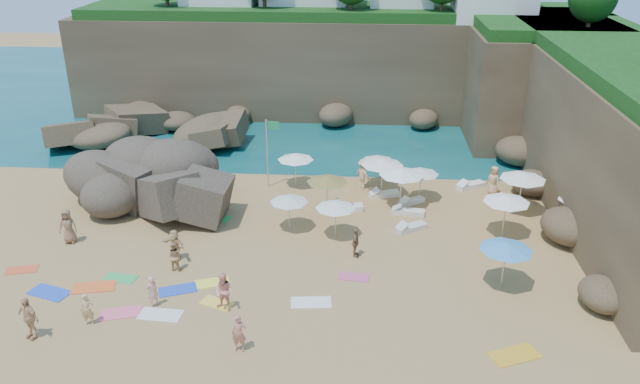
# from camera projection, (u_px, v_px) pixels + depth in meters

# --- Properties ---
(ground) EXTENTS (120.00, 120.00, 0.00)m
(ground) POSITION_uv_depth(u_px,v_px,m) (277.00, 250.00, 31.85)
(ground) COLOR tan
(ground) RESTS_ON ground
(seawater) EXTENTS (120.00, 120.00, 0.00)m
(seawater) POSITION_uv_depth(u_px,v_px,m) (320.00, 94.00, 59.13)
(seawater) COLOR #0C4751
(seawater) RESTS_ON ground
(cliff_back) EXTENTS (44.00, 8.00, 8.00)m
(cliff_back) POSITION_uv_depth(u_px,v_px,m) (339.00, 64.00, 52.81)
(cliff_back) COLOR brown
(cliff_back) RESTS_ON ground
(cliff_right) EXTENTS (8.00, 30.00, 8.00)m
(cliff_right) POSITION_uv_depth(u_px,v_px,m) (617.00, 134.00, 36.23)
(cliff_right) COLOR brown
(cliff_right) RESTS_ON ground
(cliff_corner) EXTENTS (10.00, 12.00, 8.00)m
(cliff_corner) POSITION_uv_depth(u_px,v_px,m) (533.00, 82.00, 47.27)
(cliff_corner) COLOR brown
(cliff_corner) RESTS_ON ground
(rock_promontory) EXTENTS (12.00, 7.00, 2.00)m
(rock_promontory) POSITION_uv_depth(u_px,v_px,m) (161.00, 141.00, 47.12)
(rock_promontory) COLOR brown
(rock_promontory) RESTS_ON ground
(marina_masts) EXTENTS (3.10, 0.10, 6.00)m
(marina_masts) POSITION_uv_depth(u_px,v_px,m) (146.00, 60.00, 58.99)
(marina_masts) COLOR white
(marina_masts) RESTS_ON ground
(rock_outcrop) EXTENTS (10.29, 9.14, 3.40)m
(rock_outcrop) POSITION_uv_depth(u_px,v_px,m) (169.00, 200.00, 37.41)
(rock_outcrop) COLOR brown
(rock_outcrop) RESTS_ON ground
(flag_pole) EXTENTS (0.86, 0.15, 4.39)m
(flag_pole) POSITION_uv_depth(u_px,v_px,m) (269.00, 144.00, 38.16)
(flag_pole) COLOR silver
(flag_pole) RESTS_ON ground
(parasol_0) EXTENTS (2.25, 2.25, 2.12)m
(parasol_0) POSITION_uv_depth(u_px,v_px,m) (295.00, 157.00, 38.57)
(parasol_0) COLOR silver
(parasol_0) RESTS_ON ground
(parasol_1) EXTENTS (2.11, 2.11, 1.99)m
(parasol_1) POSITION_uv_depth(u_px,v_px,m) (378.00, 159.00, 38.63)
(parasol_1) COLOR silver
(parasol_1) RESTS_ON ground
(parasol_2) EXTENTS (2.59, 2.59, 2.45)m
(parasol_2) POSITION_uv_depth(u_px,v_px,m) (402.00, 172.00, 35.57)
(parasol_2) COLOR silver
(parasol_2) RESTS_ON ground
(parasol_3) EXTENTS (2.09, 2.09, 1.98)m
(parasol_3) POSITION_uv_depth(u_px,v_px,m) (421.00, 171.00, 36.77)
(parasol_3) COLOR silver
(parasol_3) RESTS_ON ground
(parasol_4) EXTENTS (2.59, 2.59, 2.45)m
(parasol_4) POSITION_uv_depth(u_px,v_px,m) (523.00, 176.00, 35.03)
(parasol_4) COLOR silver
(parasol_4) RESTS_ON ground
(parasol_5) EXTENTS (2.07, 2.07, 1.96)m
(parasol_5) POSITION_uv_depth(u_px,v_px,m) (289.00, 199.00, 33.26)
(parasol_5) COLOR silver
(parasol_5) RESTS_ON ground
(parasol_6) EXTENTS (2.35, 2.35, 2.23)m
(parasol_6) POSITION_uv_depth(u_px,v_px,m) (327.00, 179.00, 35.15)
(parasol_6) COLOR silver
(parasol_6) RESTS_ON ground
(parasol_7) EXTENTS (2.54, 2.54, 2.40)m
(parasol_7) POSITION_uv_depth(u_px,v_px,m) (382.00, 162.00, 37.08)
(parasol_7) COLOR silver
(parasol_7) RESTS_ON ground
(parasol_8) EXTENTS (2.08, 2.08, 1.97)m
(parasol_8) POSITION_uv_depth(u_px,v_px,m) (578.00, 198.00, 33.44)
(parasol_8) COLOR silver
(parasol_8) RESTS_ON ground
(parasol_9) EXTENTS (2.12, 2.12, 2.01)m
(parasol_9) POSITION_uv_depth(u_px,v_px,m) (335.00, 205.00, 32.47)
(parasol_9) COLOR silver
(parasol_9) RESTS_ON ground
(parasol_10) EXTENTS (2.44, 2.44, 2.30)m
(parasol_10) POSITION_uv_depth(u_px,v_px,m) (507.00, 246.00, 27.93)
(parasol_10) COLOR silver
(parasol_10) RESTS_ON ground
(parasol_11) EXTENTS (2.45, 2.45, 2.32)m
(parasol_11) POSITION_uv_depth(u_px,v_px,m) (507.00, 199.00, 32.52)
(parasol_11) COLOR silver
(parasol_11) RESTS_ON ground
(lounger_0) EXTENTS (1.63, 1.34, 0.25)m
(lounger_0) POSITION_uv_depth(u_px,v_px,m) (412.00, 201.00, 36.96)
(lounger_0) COLOR white
(lounger_0) RESTS_ON ground
(lounger_1) EXTENTS (2.10, 0.92, 0.32)m
(lounger_1) POSITION_uv_depth(u_px,v_px,m) (345.00, 208.00, 36.10)
(lounger_1) COLOR silver
(lounger_1) RESTS_ON ground
(lounger_2) EXTENTS (1.91, 1.48, 0.29)m
(lounger_2) POSITION_uv_depth(u_px,v_px,m) (471.00, 185.00, 39.05)
(lounger_2) COLOR white
(lounger_2) RESTS_ON ground
(lounger_3) EXTENTS (1.93, 1.16, 0.28)m
(lounger_3) POSITION_uv_depth(u_px,v_px,m) (384.00, 194.00, 37.84)
(lounger_3) COLOR white
(lounger_3) RESTS_ON ground
(lounger_4) EXTENTS (1.92, 0.87, 0.29)m
(lounger_4) POSITION_uv_depth(u_px,v_px,m) (408.00, 212.00, 35.62)
(lounger_4) COLOR silver
(lounger_4) RESTS_ON ground
(lounger_5) EXTENTS (1.83, 1.49, 0.28)m
(lounger_5) POSITION_uv_depth(u_px,v_px,m) (411.00, 228.00, 33.84)
(lounger_5) COLOR silver
(lounger_5) RESTS_ON ground
(towel_0) EXTENTS (2.11, 1.49, 0.03)m
(towel_0) POSITION_uv_depth(u_px,v_px,m) (49.00, 293.00, 28.29)
(towel_0) COLOR blue
(towel_0) RESTS_ON ground
(towel_1) EXTENTS (1.94, 1.33, 0.03)m
(towel_1) POSITION_uv_depth(u_px,v_px,m) (121.00, 313.00, 26.86)
(towel_1) COLOR #F7607B
(towel_1) RESTS_ON ground
(towel_2) EXTENTS (2.10, 1.38, 0.03)m
(towel_2) POSITION_uv_depth(u_px,v_px,m) (94.00, 287.00, 28.71)
(towel_2) COLOR orange
(towel_2) RESTS_ON ground
(towel_3) EXTENTS (1.62, 0.99, 0.03)m
(towel_3) POSITION_uv_depth(u_px,v_px,m) (120.00, 278.00, 29.42)
(towel_3) COLOR green
(towel_3) RESTS_ON ground
(towel_4) EXTENTS (1.65, 1.25, 0.03)m
(towel_4) POSITION_uv_depth(u_px,v_px,m) (217.00, 303.00, 27.53)
(towel_4) COLOR yellow
(towel_4) RESTS_ON ground
(towel_5) EXTENTS (1.90, 1.05, 0.03)m
(towel_5) POSITION_uv_depth(u_px,v_px,m) (161.00, 315.00, 26.74)
(towel_5) COLOR white
(towel_5) RESTS_ON ground
(towel_7) EXTENTS (1.61, 1.08, 0.03)m
(towel_7) POSITION_uv_depth(u_px,v_px,m) (22.00, 270.00, 30.11)
(towel_7) COLOR #EA4E29
(towel_7) RESTS_ON ground
(towel_8) EXTENTS (1.91, 1.43, 0.03)m
(towel_8) POSITION_uv_depth(u_px,v_px,m) (178.00, 290.00, 28.51)
(towel_8) COLOR blue
(towel_8) RESTS_ON ground
(towel_9) EXTENTS (1.52, 0.87, 0.03)m
(towel_9) POSITION_uv_depth(u_px,v_px,m) (354.00, 277.00, 29.52)
(towel_9) COLOR #CB4F77
(towel_9) RESTS_ON ground
(towel_10) EXTENTS (2.18, 1.66, 0.03)m
(towel_10) POSITION_uv_depth(u_px,v_px,m) (515.00, 355.00, 24.30)
(towel_10) COLOR gold
(towel_10) RESTS_ON ground
(towel_11) EXTENTS (1.65, 0.95, 0.03)m
(towel_11) POSITION_uv_depth(u_px,v_px,m) (216.00, 218.00, 35.15)
(towel_11) COLOR green
(towel_11) RESTS_ON ground
(towel_12) EXTENTS (1.78, 1.30, 0.03)m
(towel_12) POSITION_uv_depth(u_px,v_px,m) (212.00, 283.00, 29.06)
(towel_12) COLOR #FFFB43
(towel_12) RESTS_ON ground
(towel_13) EXTENTS (1.88, 1.08, 0.03)m
(towel_13) POSITION_uv_depth(u_px,v_px,m) (311.00, 302.00, 27.59)
(towel_13) COLOR white
(towel_13) RESTS_ON ground
(person_stand_0) EXTENTS (0.59, 0.44, 1.46)m
(person_stand_0) POSITION_uv_depth(u_px,v_px,m) (87.00, 310.00, 25.86)
(person_stand_0) COLOR tan
(person_stand_0) RESTS_ON ground
(person_stand_1) EXTENTS (0.78, 0.63, 1.51)m
(person_stand_1) POSITION_uv_depth(u_px,v_px,m) (174.00, 256.00, 29.85)
(person_stand_1) COLOR tan
(person_stand_1) RESTS_ON ground
(person_stand_2) EXTENTS (1.21, 1.29, 1.94)m
(person_stand_2) POSITION_uv_depth(u_px,v_px,m) (363.00, 174.00, 38.63)
(person_stand_2) COLOR #EFBB88
(person_stand_2) RESTS_ON ground
(person_stand_3) EXTENTS (0.50, 0.95, 1.54)m
(person_stand_3) POSITION_uv_depth(u_px,v_px,m) (356.00, 243.00, 31.01)
(person_stand_3) COLOR olive
(person_stand_3) RESTS_ON ground
(person_stand_4) EXTENTS (0.91, 1.01, 1.83)m
(person_stand_4) POSITION_uv_depth(u_px,v_px,m) (494.00, 180.00, 37.83)
(person_stand_4) COLOR tan
(person_stand_4) RESTS_ON ground
(person_stand_5) EXTENTS (1.37, 0.48, 1.45)m
(person_stand_5) POSITION_uv_depth(u_px,v_px,m) (212.00, 194.00, 36.49)
(person_stand_5) COLOR tan
(person_stand_5) RESTS_ON ground
(person_stand_6) EXTENTS (0.61, 0.64, 1.48)m
(person_stand_6) POSITION_uv_depth(u_px,v_px,m) (152.00, 291.00, 27.08)
(person_stand_6) COLOR #EDA287
(person_stand_6) RESTS_ON ground
(person_lie_1) EXTENTS (1.74, 2.15, 0.46)m
(person_lie_1) POSITION_uv_depth(u_px,v_px,m) (32.00, 333.00, 25.25)
(person_lie_1) COLOR #E1AD7F
(person_lie_1) RESTS_ON ground
(person_lie_2) EXTENTS (1.16, 1.96, 0.49)m
(person_lie_2) POSITION_uv_depth(u_px,v_px,m) (70.00, 238.00, 32.53)
(person_lie_2) COLOR #876143
(person_lie_2) RESTS_ON ground
(person_lie_3) EXTENTS (2.02, 2.06, 0.42)m
(person_lie_3) POSITION_uv_depth(u_px,v_px,m) (176.00, 255.00, 30.99)
(person_lie_3) COLOR tan
(person_lie_3) RESTS_ON ground
(person_lie_4) EXTENTS (0.59, 1.58, 0.38)m
(person_lie_4) POSITION_uv_depth(u_px,v_px,m) (240.00, 346.00, 24.52)
(person_lie_4) COLOR #C07360
(person_lie_4) RESTS_ON ground
(person_lie_5) EXTENTS (1.35, 1.93, 0.66)m
(person_lie_5) POSITION_uv_depth(u_px,v_px,m) (225.00, 303.00, 26.98)
(person_lie_5) COLOR #FBA48E
(person_lie_5) RESTS_ON ground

